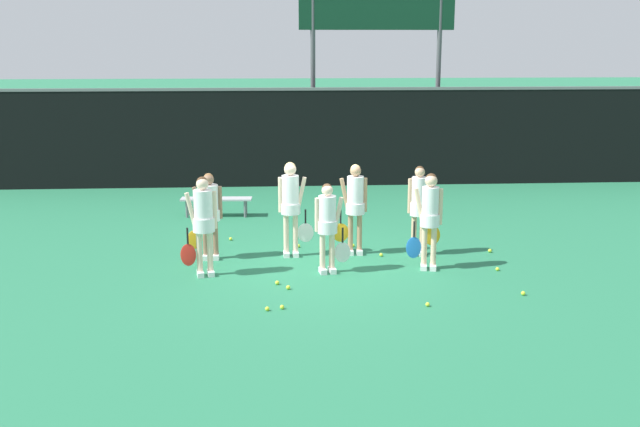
% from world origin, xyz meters
% --- Properties ---
extents(ground_plane, '(140.00, 140.00, 0.00)m').
position_xyz_m(ground_plane, '(0.00, 0.00, 0.00)').
color(ground_plane, '#26724C').
extents(fence_windscreen, '(60.00, 0.08, 2.75)m').
position_xyz_m(fence_windscreen, '(0.00, 7.57, 1.39)').
color(fence_windscreen, black).
rests_on(fence_windscreen, ground_plane).
extents(scoreboard, '(4.47, 0.15, 5.53)m').
position_xyz_m(scoreboard, '(2.15, 8.69, 4.41)').
color(scoreboard, '#515156').
rests_on(scoreboard, ground_plane).
extents(bench_courtside, '(1.66, 0.44, 0.43)m').
position_xyz_m(bench_courtside, '(-2.21, 3.96, 0.37)').
color(bench_courtside, '#B2B2B7').
rests_on(bench_courtside, ground_plane).
extents(player_0, '(0.64, 0.38, 1.75)m').
position_xyz_m(player_0, '(-2.09, -0.61, 1.04)').
color(player_0, beige).
rests_on(player_0, ground_plane).
extents(player_1, '(0.64, 0.35, 1.60)m').
position_xyz_m(player_1, '(0.06, -0.57, 0.93)').
color(player_1, beige).
rests_on(player_1, ground_plane).
extents(player_2, '(0.62, 0.35, 1.74)m').
position_xyz_m(player_2, '(1.87, -0.48, 1.03)').
color(player_2, beige).
rests_on(player_2, ground_plane).
extents(player_3, '(0.67, 0.39, 1.63)m').
position_xyz_m(player_3, '(-2.08, 0.43, 0.96)').
color(player_3, '#8C664C').
rests_on(player_3, ground_plane).
extents(player_4, '(0.66, 0.37, 1.81)m').
position_xyz_m(player_4, '(-0.56, 0.52, 1.08)').
color(player_4, beige).
rests_on(player_4, ground_plane).
extents(player_5, '(0.66, 0.36, 1.74)m').
position_xyz_m(player_5, '(0.66, 0.59, 1.03)').
color(player_5, tan).
rests_on(player_5, ground_plane).
extents(player_6, '(0.63, 0.33, 1.72)m').
position_xyz_m(player_6, '(1.87, 0.44, 1.00)').
color(player_6, tan).
rests_on(player_6, ground_plane).
extents(tennis_ball_0, '(0.07, 0.07, 0.07)m').
position_xyz_m(tennis_ball_0, '(-1.00, -2.44, 0.03)').
color(tennis_ball_0, '#CCE033').
rests_on(tennis_ball_0, ground_plane).
extents(tennis_ball_1, '(0.07, 0.07, 0.07)m').
position_xyz_m(tennis_ball_1, '(-1.77, 1.74, 0.03)').
color(tennis_ball_1, '#CCE033').
rests_on(tennis_ball_1, ground_plane).
extents(tennis_ball_2, '(0.07, 0.07, 0.07)m').
position_xyz_m(tennis_ball_2, '(1.15, 0.37, 0.03)').
color(tennis_ball_2, '#CCE033').
rests_on(tennis_ball_2, ground_plane).
extents(tennis_ball_3, '(0.07, 0.07, 0.07)m').
position_xyz_m(tennis_ball_3, '(3.30, 0.51, 0.04)').
color(tennis_ball_3, '#CCE033').
rests_on(tennis_ball_3, ground_plane).
extents(tennis_ball_4, '(0.07, 0.07, 0.07)m').
position_xyz_m(tennis_ball_4, '(0.69, 1.07, 0.03)').
color(tennis_ball_4, '#CCE033').
rests_on(tennis_ball_4, ground_plane).
extents(tennis_ball_5, '(0.07, 0.07, 0.07)m').
position_xyz_m(tennis_ball_5, '(3.12, -1.99, 0.04)').
color(tennis_ball_5, '#CCE033').
rests_on(tennis_ball_5, ground_plane).
extents(tennis_ball_6, '(0.07, 0.07, 0.07)m').
position_xyz_m(tennis_ball_6, '(-0.66, -1.45, 0.04)').
color(tennis_ball_6, '#CCE033').
rests_on(tennis_ball_6, ground_plane).
extents(tennis_ball_7, '(0.07, 0.07, 0.07)m').
position_xyz_m(tennis_ball_7, '(1.47, -2.40, 0.03)').
color(tennis_ball_7, '#CCE033').
rests_on(tennis_ball_7, ground_plane).
extents(tennis_ball_8, '(0.07, 0.07, 0.07)m').
position_xyz_m(tennis_ball_8, '(-0.77, -2.38, 0.03)').
color(tennis_ball_8, '#CCE033').
rests_on(tennis_ball_8, ground_plane).
extents(tennis_ball_9, '(0.07, 0.07, 0.07)m').
position_xyz_m(tennis_ball_9, '(-0.40, 1.11, 0.03)').
color(tennis_ball_9, '#CCE033').
rests_on(tennis_ball_9, ground_plane).
extents(tennis_ball_10, '(0.07, 0.07, 0.07)m').
position_xyz_m(tennis_ball_10, '(3.09, -0.67, 0.03)').
color(tennis_ball_10, '#CCE033').
rests_on(tennis_ball_10, ground_plane).
extents(tennis_ball_11, '(0.07, 0.07, 0.07)m').
position_xyz_m(tennis_ball_11, '(-0.84, -1.20, 0.04)').
color(tennis_ball_11, '#CCE033').
rests_on(tennis_ball_11, ground_plane).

